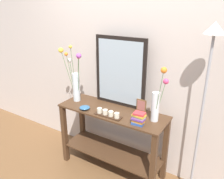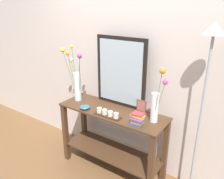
{
  "view_description": "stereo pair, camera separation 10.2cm",
  "coord_description": "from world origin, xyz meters",
  "px_view_note": "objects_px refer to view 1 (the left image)",
  "views": [
    {
      "loc": [
        1.24,
        -1.99,
        1.97
      ],
      "look_at": [
        0.0,
        0.0,
        1.07
      ],
      "focal_mm": 36.58,
      "sensor_mm": 36.0,
      "label": 1
    },
    {
      "loc": [
        1.33,
        -1.93,
        1.97
      ],
      "look_at": [
        0.0,
        0.0,
        1.07
      ],
      "focal_mm": 36.58,
      "sensor_mm": 36.0,
      "label": 2
    }
  ],
  "objects_px": {
    "vase_right": "(157,102)",
    "book_stack": "(138,118)",
    "mirror_leaning": "(120,72)",
    "picture_frame_small": "(141,105)",
    "tall_vase_left": "(75,80)",
    "console_table": "(112,134)",
    "floor_lamp": "(205,90)",
    "candle_tray": "(108,114)",
    "decorative_bowl": "(85,108)"
  },
  "relations": [
    {
      "from": "vase_right",
      "to": "book_stack",
      "type": "relative_size",
      "value": 4.54
    },
    {
      "from": "mirror_leaning",
      "to": "picture_frame_small",
      "type": "height_order",
      "value": "mirror_leaning"
    },
    {
      "from": "tall_vase_left",
      "to": "console_table",
      "type": "bearing_deg",
      "value": 0.38
    },
    {
      "from": "mirror_leaning",
      "to": "floor_lamp",
      "type": "distance_m",
      "value": 0.96
    },
    {
      "from": "vase_right",
      "to": "console_table",
      "type": "bearing_deg",
      "value": -176.79
    },
    {
      "from": "candle_tray",
      "to": "floor_lamp",
      "type": "relative_size",
      "value": 0.17
    },
    {
      "from": "vase_right",
      "to": "floor_lamp",
      "type": "bearing_deg",
      "value": 4.76
    },
    {
      "from": "book_stack",
      "to": "floor_lamp",
      "type": "relative_size",
      "value": 0.07
    },
    {
      "from": "tall_vase_left",
      "to": "picture_frame_small",
      "type": "relative_size",
      "value": 5.08
    },
    {
      "from": "mirror_leaning",
      "to": "floor_lamp",
      "type": "bearing_deg",
      "value": -7.24
    },
    {
      "from": "tall_vase_left",
      "to": "book_stack",
      "type": "relative_size",
      "value": 5.26
    },
    {
      "from": "console_table",
      "to": "picture_frame_small",
      "type": "height_order",
      "value": "picture_frame_small"
    },
    {
      "from": "book_stack",
      "to": "candle_tray",
      "type": "bearing_deg",
      "value": -177.95
    },
    {
      "from": "candle_tray",
      "to": "decorative_bowl",
      "type": "distance_m",
      "value": 0.32
    },
    {
      "from": "console_table",
      "to": "book_stack",
      "type": "height_order",
      "value": "book_stack"
    },
    {
      "from": "vase_right",
      "to": "decorative_bowl",
      "type": "xyz_separation_m",
      "value": [
        -0.79,
        -0.17,
        -0.19
      ]
    },
    {
      "from": "picture_frame_small",
      "to": "tall_vase_left",
      "type": "bearing_deg",
      "value": -168.38
    },
    {
      "from": "candle_tray",
      "to": "vase_right",
      "type": "bearing_deg",
      "value": 19.6
    },
    {
      "from": "mirror_leaning",
      "to": "book_stack",
      "type": "bearing_deg",
      "value": -38.01
    },
    {
      "from": "picture_frame_small",
      "to": "candle_tray",
      "type": "bearing_deg",
      "value": -129.33
    },
    {
      "from": "tall_vase_left",
      "to": "decorative_bowl",
      "type": "height_order",
      "value": "tall_vase_left"
    },
    {
      "from": "decorative_bowl",
      "to": "tall_vase_left",
      "type": "bearing_deg",
      "value": 150.34
    },
    {
      "from": "console_table",
      "to": "mirror_leaning",
      "type": "bearing_deg",
      "value": 92.34
    },
    {
      "from": "vase_right",
      "to": "candle_tray",
      "type": "relative_size",
      "value": 1.92
    },
    {
      "from": "console_table",
      "to": "decorative_bowl",
      "type": "distance_m",
      "value": 0.46
    },
    {
      "from": "tall_vase_left",
      "to": "floor_lamp",
      "type": "bearing_deg",
      "value": 2.65
    },
    {
      "from": "mirror_leaning",
      "to": "tall_vase_left",
      "type": "xyz_separation_m",
      "value": [
        -0.52,
        -0.19,
        -0.13
      ]
    },
    {
      "from": "console_table",
      "to": "candle_tray",
      "type": "distance_m",
      "value": 0.37
    },
    {
      "from": "vase_right",
      "to": "book_stack",
      "type": "bearing_deg",
      "value": -127.38
    },
    {
      "from": "console_table",
      "to": "tall_vase_left",
      "type": "relative_size",
      "value": 1.81
    },
    {
      "from": "console_table",
      "to": "candle_tray",
      "type": "height_order",
      "value": "candle_tray"
    },
    {
      "from": "picture_frame_small",
      "to": "book_stack",
      "type": "distance_m",
      "value": 0.31
    },
    {
      "from": "candle_tray",
      "to": "picture_frame_small",
      "type": "relative_size",
      "value": 2.28
    },
    {
      "from": "mirror_leaning",
      "to": "vase_right",
      "type": "distance_m",
      "value": 0.58
    },
    {
      "from": "mirror_leaning",
      "to": "decorative_bowl",
      "type": "height_order",
      "value": "mirror_leaning"
    },
    {
      "from": "console_table",
      "to": "vase_right",
      "type": "xyz_separation_m",
      "value": [
        0.51,
        0.03,
        0.52
      ]
    },
    {
      "from": "floor_lamp",
      "to": "candle_tray",
      "type": "bearing_deg",
      "value": -167.23
    },
    {
      "from": "console_table",
      "to": "floor_lamp",
      "type": "xyz_separation_m",
      "value": [
        0.94,
        0.06,
        0.73
      ]
    },
    {
      "from": "book_stack",
      "to": "console_table",
      "type": "bearing_deg",
      "value": 161.97
    },
    {
      "from": "mirror_leaning",
      "to": "picture_frame_small",
      "type": "xyz_separation_m",
      "value": [
        0.29,
        -0.02,
        -0.34
      ]
    },
    {
      "from": "mirror_leaning",
      "to": "floor_lamp",
      "type": "relative_size",
      "value": 0.44
    },
    {
      "from": "console_table",
      "to": "tall_vase_left",
      "type": "xyz_separation_m",
      "value": [
        -0.53,
        -0.0,
        0.58
      ]
    },
    {
      "from": "book_stack",
      "to": "floor_lamp",
      "type": "distance_m",
      "value": 0.68
    },
    {
      "from": "tall_vase_left",
      "to": "candle_tray",
      "type": "relative_size",
      "value": 2.23
    },
    {
      "from": "decorative_bowl",
      "to": "book_stack",
      "type": "distance_m",
      "value": 0.68
    },
    {
      "from": "vase_right",
      "to": "decorative_bowl",
      "type": "height_order",
      "value": "vase_right"
    },
    {
      "from": "tall_vase_left",
      "to": "floor_lamp",
      "type": "height_order",
      "value": "floor_lamp"
    },
    {
      "from": "tall_vase_left",
      "to": "picture_frame_small",
      "type": "distance_m",
      "value": 0.86
    },
    {
      "from": "mirror_leaning",
      "to": "vase_right",
      "type": "relative_size",
      "value": 1.33
    },
    {
      "from": "candle_tray",
      "to": "book_stack",
      "type": "height_order",
      "value": "book_stack"
    }
  ]
}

